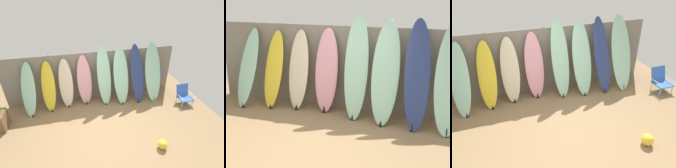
# 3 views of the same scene
# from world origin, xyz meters

# --- Properties ---
(ground) EXTENTS (7.68, 7.68, 0.00)m
(ground) POSITION_xyz_m (0.00, 0.00, 0.00)
(ground) COLOR #8E704C
(fence_back) EXTENTS (6.08, 0.11, 1.80)m
(fence_back) POSITION_xyz_m (-0.00, 2.01, 0.90)
(fence_back) COLOR gray
(fence_back) RESTS_ON ground
(surfboard_seafoam_0) EXTENTS (0.53, 0.78, 1.70)m
(surfboard_seafoam_0) POSITION_xyz_m (-2.16, 1.58, 0.84)
(surfboard_seafoam_0) COLOR #9ED6BC
(surfboard_seafoam_0) RESTS_ON ground
(surfboard_yellow_1) EXTENTS (0.50, 0.62, 1.68)m
(surfboard_yellow_1) POSITION_xyz_m (-1.55, 1.65, 0.83)
(surfboard_yellow_1) COLOR yellow
(surfboard_yellow_1) RESTS_ON ground
(surfboard_cream_2) EXTENTS (0.50, 0.47, 1.71)m
(surfboard_cream_2) POSITION_xyz_m (-0.98, 1.71, 0.84)
(surfboard_cream_2) COLOR beige
(surfboard_cream_2) RESTS_ON ground
(surfboard_pink_3) EXTENTS (0.50, 0.44, 1.77)m
(surfboard_pink_3) POSITION_xyz_m (-0.35, 1.73, 0.87)
(surfboard_pink_3) COLOR pink
(surfboard_pink_3) RESTS_ON ground
(surfboard_seafoam_4) EXTENTS (0.51, 0.62, 2.08)m
(surfboard_seafoam_4) POSITION_xyz_m (0.33, 1.61, 1.03)
(surfboard_seafoam_4) COLOR #9ED6BC
(surfboard_seafoam_4) RESTS_ON ground
(surfboard_seafoam_5) EXTENTS (0.54, 0.74, 1.99)m
(surfboard_seafoam_5) POSITION_xyz_m (0.93, 1.55, 0.99)
(surfboard_seafoam_5) COLOR #9ED6BC
(surfboard_seafoam_5) RESTS_ON ground
(surfboard_navy_6) EXTENTS (0.55, 0.82, 2.02)m
(surfboard_navy_6) POSITION_xyz_m (1.52, 1.52, 0.99)
(surfboard_navy_6) COLOR navy
(surfboard_navy_6) RESTS_ON ground
(surfboard_seafoam_7) EXTENTS (0.61, 0.87, 2.03)m
(surfboard_seafoam_7) POSITION_xyz_m (2.12, 1.52, 1.00)
(surfboard_seafoam_7) COLOR #9ED6BC
(surfboard_seafoam_7) RESTS_ON ground
(beach_chair) EXTENTS (0.50, 0.55, 0.66)m
(beach_chair) POSITION_xyz_m (3.12, 0.87, 0.33)
(beach_chair) COLOR silver
(beach_chair) RESTS_ON ground
(beach_ball) EXTENTS (0.25, 0.25, 0.25)m
(beach_ball) POSITION_xyz_m (1.38, -0.87, 0.13)
(beach_ball) COLOR yellow
(beach_ball) RESTS_ON ground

